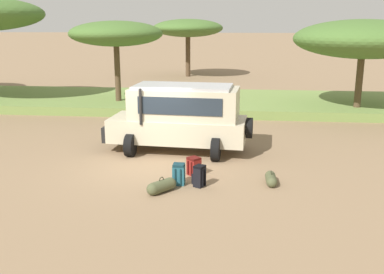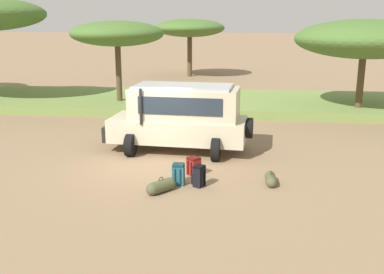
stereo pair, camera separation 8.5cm
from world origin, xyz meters
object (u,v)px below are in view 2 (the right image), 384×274
(backpack_cluster_center, at_px, (179,174))
(duffel_bag_soft_canvas, at_px, (271,179))
(backpack_beside_front_wheel, at_px, (199,176))
(acacia_tree_centre_back, at_px, (117,34))
(backpack_near_rear_wheel, at_px, (194,166))
(acacia_tree_right_mid, at_px, (190,28))
(safari_vehicle, at_px, (181,116))
(acacia_tree_far_right, at_px, (365,39))
(duffel_bag_low_black_case, at_px, (161,186))

(backpack_cluster_center, distance_m, duffel_bag_soft_canvas, 2.71)
(backpack_beside_front_wheel, xyz_separation_m, acacia_tree_centre_back, (-5.40, 11.32, 3.66))
(backpack_beside_front_wheel, relative_size, duffel_bag_soft_canvas, 0.72)
(backpack_cluster_center, xyz_separation_m, backpack_near_rear_wheel, (0.37, 0.87, -0.03))
(backpack_near_rear_wheel, height_order, acacia_tree_right_mid, acacia_tree_right_mid)
(acacia_tree_centre_back, bearing_deg, duffel_bag_soft_canvas, -55.55)
(safari_vehicle, relative_size, backpack_near_rear_wheel, 9.44)
(duffel_bag_soft_canvas, relative_size, acacia_tree_centre_back, 0.18)
(acacia_tree_far_right, bearing_deg, duffel_bag_low_black_case, -125.34)
(duffel_bag_soft_canvas, distance_m, acacia_tree_far_right, 12.00)
(acacia_tree_right_mid, bearing_deg, acacia_tree_centre_back, -98.20)
(backpack_cluster_center, bearing_deg, acacia_tree_centre_back, 113.12)
(backpack_cluster_center, distance_m, duffel_bag_low_black_case, 0.79)
(safari_vehicle, distance_m, acacia_tree_right_mid, 22.78)
(backpack_near_rear_wheel, relative_size, acacia_tree_far_right, 0.09)
(backpack_near_rear_wheel, distance_m, acacia_tree_centre_back, 12.13)
(safari_vehicle, bearing_deg, duffel_bag_soft_canvas, -45.81)
(safari_vehicle, distance_m, backpack_near_rear_wheel, 2.89)
(acacia_tree_right_mid, relative_size, acacia_tree_far_right, 0.93)
(acacia_tree_centre_back, xyz_separation_m, acacia_tree_right_mid, (2.13, 14.76, 0.04))
(duffel_bag_soft_canvas, distance_m, acacia_tree_right_mid, 26.49)
(safari_vehicle, xyz_separation_m, duffel_bag_low_black_case, (-0.02, -4.14, -1.12))
(backpack_beside_front_wheel, height_order, acacia_tree_centre_back, acacia_tree_centre_back)
(safari_vehicle, bearing_deg, backpack_beside_front_wheel, -74.49)
(duffel_bag_soft_canvas, bearing_deg, backpack_cluster_center, -173.33)
(safari_vehicle, relative_size, duffel_bag_low_black_case, 6.42)
(safari_vehicle, bearing_deg, duffel_bag_low_black_case, -90.23)
(duffel_bag_low_black_case, xyz_separation_m, acacia_tree_centre_back, (-4.39, 11.88, 3.79))
(backpack_beside_front_wheel, relative_size, backpack_cluster_center, 1.00)
(backpack_beside_front_wheel, relative_size, acacia_tree_right_mid, 0.10)
(backpack_cluster_center, xyz_separation_m, acacia_tree_far_right, (7.61, 10.64, 3.47))
(duffel_bag_soft_canvas, bearing_deg, duffel_bag_low_black_case, -162.40)
(safari_vehicle, height_order, duffel_bag_soft_canvas, safari_vehicle)
(acacia_tree_centre_back, bearing_deg, backpack_near_rear_wheel, -63.52)
(backpack_cluster_center, height_order, acacia_tree_far_right, acacia_tree_far_right)
(backpack_near_rear_wheel, xyz_separation_m, acacia_tree_right_mid, (-3.03, 25.10, 3.73))
(acacia_tree_right_mid, bearing_deg, backpack_cluster_center, -84.15)
(backpack_beside_front_wheel, height_order, duffel_bag_low_black_case, backpack_beside_front_wheel)
(backpack_beside_front_wheel, height_order, acacia_tree_far_right, acacia_tree_far_right)
(backpack_cluster_center, xyz_separation_m, acacia_tree_centre_back, (-4.79, 11.22, 3.66))
(backpack_cluster_center, bearing_deg, acacia_tree_far_right, 54.41)
(backpack_beside_front_wheel, height_order, acacia_tree_right_mid, acacia_tree_right_mid)
(backpack_near_rear_wheel, bearing_deg, acacia_tree_right_mid, 96.88)
(safari_vehicle, height_order, backpack_beside_front_wheel, safari_vehicle)
(backpack_beside_front_wheel, height_order, backpack_near_rear_wheel, backpack_beside_front_wheel)
(duffel_bag_low_black_case, height_order, duffel_bag_soft_canvas, duffel_bag_low_black_case)
(backpack_beside_front_wheel, distance_m, duffel_bag_soft_canvas, 2.13)
(acacia_tree_right_mid, bearing_deg, backpack_near_rear_wheel, -83.12)
(safari_vehicle, distance_m, acacia_tree_centre_back, 9.30)
(duffel_bag_low_black_case, bearing_deg, acacia_tree_right_mid, 94.86)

